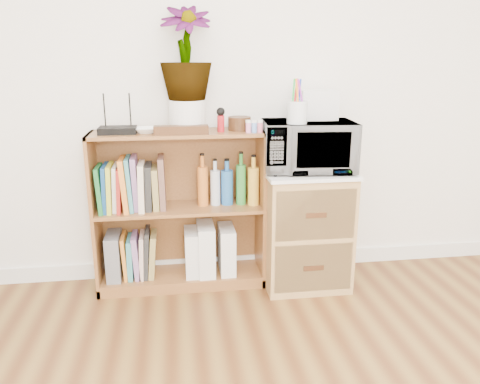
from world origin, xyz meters
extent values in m
cube|color=white|center=(0.00, 2.24, 0.05)|extent=(4.00, 0.02, 0.10)
cube|color=brown|center=(-0.35, 2.10, 0.47)|extent=(1.00, 0.30, 0.95)
cube|color=#9E7542|center=(0.40, 2.02, 0.35)|extent=(0.50, 0.45, 0.70)
imported|color=silver|center=(0.40, 2.02, 0.86)|extent=(0.55, 0.39, 0.29)
cylinder|color=silver|center=(0.31, 1.93, 1.07)|extent=(0.11, 0.11, 0.12)
cube|color=silver|center=(0.47, 2.11, 1.09)|extent=(0.22, 0.18, 0.17)
cube|color=black|center=(-0.68, 2.08, 0.97)|extent=(0.21, 0.14, 0.04)
imported|color=white|center=(-0.52, 2.07, 0.97)|extent=(0.13, 0.13, 0.03)
cylinder|color=white|center=(-0.29, 2.12, 1.04)|extent=(0.21, 0.21, 0.18)
imported|color=#3D7C31|center=(-0.29, 2.12, 1.38)|extent=(0.29, 0.29, 0.51)
cube|color=#391B0F|center=(-0.33, 2.00, 0.97)|extent=(0.30, 0.07, 0.05)
cylinder|color=#A5141A|center=(-0.10, 2.06, 1.00)|extent=(0.04, 0.04, 0.09)
cylinder|color=#331C0E|center=(0.01, 2.11, 0.99)|extent=(0.13, 0.13, 0.08)
cube|color=pink|center=(0.08, 2.01, 0.98)|extent=(0.11, 0.04, 0.05)
cube|color=slate|center=(-0.75, 2.10, 0.21)|extent=(0.08, 0.22, 0.28)
cube|color=silver|center=(-0.29, 2.09, 0.21)|extent=(0.09, 0.22, 0.28)
cube|color=silver|center=(-0.20, 2.09, 0.23)|extent=(0.10, 0.25, 0.31)
cube|color=silver|center=(-0.07, 2.09, 0.21)|extent=(0.09, 0.23, 0.29)
cube|color=#1B682D|center=(-0.80, 2.10, 0.63)|extent=(0.03, 0.20, 0.27)
cube|color=navy|center=(-0.77, 2.10, 0.63)|extent=(0.03, 0.20, 0.27)
cube|color=gold|center=(-0.74, 2.10, 0.64)|extent=(0.03, 0.20, 0.28)
cube|color=white|center=(-0.72, 2.10, 0.63)|extent=(0.03, 0.20, 0.26)
cube|color=maroon|center=(-0.69, 2.10, 0.63)|extent=(0.03, 0.20, 0.26)
cube|color=orange|center=(-0.66, 2.10, 0.65)|extent=(0.05, 0.20, 0.31)
cube|color=teal|center=(-0.63, 2.10, 0.65)|extent=(0.04, 0.20, 0.31)
cube|color=#916395|center=(-0.60, 2.10, 0.66)|extent=(0.04, 0.20, 0.31)
cube|color=beige|center=(-0.57, 2.10, 0.64)|extent=(0.04, 0.20, 0.28)
cube|color=#242424|center=(-0.53, 2.10, 0.63)|extent=(0.04, 0.20, 0.26)
cube|color=olive|center=(-0.49, 2.10, 0.62)|extent=(0.04, 0.20, 0.24)
cube|color=brown|center=(-0.45, 2.10, 0.65)|extent=(0.04, 0.20, 0.31)
cylinder|color=#C96A25|center=(-0.21, 2.10, 0.65)|extent=(0.06, 0.06, 0.31)
cylinder|color=silver|center=(-0.13, 2.10, 0.64)|extent=(0.06, 0.06, 0.27)
cylinder|color=#235FA6|center=(-0.06, 2.10, 0.63)|extent=(0.07, 0.07, 0.27)
cylinder|color=#308533|center=(0.02, 2.10, 0.66)|extent=(0.06, 0.06, 0.31)
cylinder|color=gold|center=(0.09, 2.10, 0.65)|extent=(0.07, 0.07, 0.29)
cube|color=orange|center=(-0.69, 2.10, 0.20)|extent=(0.03, 0.19, 0.26)
cube|color=teal|center=(-0.66, 2.10, 0.19)|extent=(0.04, 0.19, 0.25)
cube|color=#896496|center=(-0.62, 2.10, 0.20)|extent=(0.05, 0.19, 0.27)
cube|color=#CDAC9F|center=(-0.59, 2.10, 0.20)|extent=(0.04, 0.19, 0.27)
cube|color=#262626|center=(-0.56, 2.10, 0.22)|extent=(0.05, 0.19, 0.30)
cube|color=olive|center=(-0.53, 2.10, 0.20)|extent=(0.06, 0.19, 0.27)
camera|label=1|loc=(-0.37, -0.59, 1.35)|focal=35.00mm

